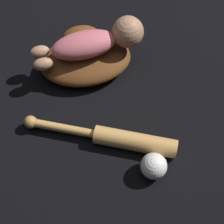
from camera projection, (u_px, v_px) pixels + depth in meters
ground_plane at (83, 80)px, 1.30m from camera, size 6.00×6.00×0.00m
baseball_glove at (85, 56)px, 1.30m from camera, size 0.34×0.29×0.08m
baby_figure at (98, 41)px, 1.23m from camera, size 0.38×0.17×0.11m
baseball_bat at (118, 138)px, 1.15m from camera, size 0.47×0.17×0.06m
baseball at (154, 166)px, 1.09m from camera, size 0.08×0.08×0.08m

